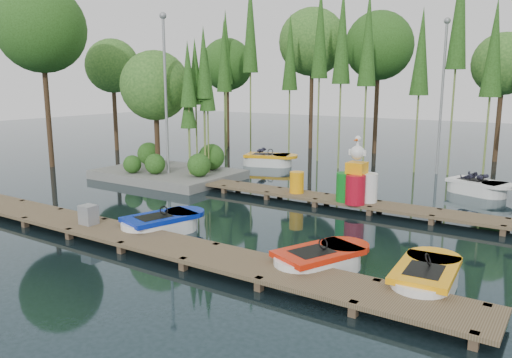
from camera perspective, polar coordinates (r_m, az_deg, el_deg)
The scene contains 16 objects.
ground_plane at distance 17.27m, azimuth -2.30°, elevation -3.67°, with size 90.00×90.00×0.00m, color #1C2F35.
near_dock at distance 13.95m, azimuth -13.25°, elevation -6.60°, with size 18.00×1.50×0.50m.
far_dock at distance 18.75m, azimuth 4.65°, elevation -1.78°, with size 15.00×1.20×0.50m.
island at distance 23.30m, azimuth -10.31°, elevation 7.95°, with size 6.20×4.20×6.75m.
tree_screen at distance 26.91m, azimuth 7.63°, elevation 14.69°, with size 34.42×18.53×10.31m.
lamp_island at distance 22.14m, azimuth -10.32°, elevation 10.58°, with size 0.30×0.30×7.25m.
lamp_rear at distance 25.20m, azimuth 20.56°, elevation 10.11°, with size 0.30×0.30×7.25m.
boat_blue at distance 14.98m, azimuth -10.72°, elevation -5.17°, with size 1.86×2.85×0.88m.
boat_red at distance 11.97m, azimuth 7.32°, elevation -9.32°, with size 2.09×2.83×0.87m.
boat_yellow_near at distance 11.46m, azimuth 18.84°, elevation -10.79°, with size 1.34×2.68×0.88m.
boat_yellow_far at distance 26.36m, azimuth 1.41°, elevation 2.20°, with size 3.19×2.17×1.46m.
boat_white_far at distance 21.60m, azimuth 23.99°, elevation -0.86°, with size 2.88×2.01×1.24m.
utility_cabinet at distance 15.37m, azimuth -18.61°, elevation -3.89°, with size 0.46×0.39×0.56m, color gray.
yellow_barrel at distance 18.65m, azimuth 4.69°, elevation -0.38°, with size 0.53×0.53×0.80m, color #FFA20D.
drum_cluster at distance 17.44m, azimuth 11.40°, elevation -0.45°, with size 1.33×1.22×2.30m.
seagull_post at distance 17.62m, azimuth 11.54°, elevation -0.92°, with size 0.46×0.25×0.74m.
Camera 1 is at (9.78, -13.53, 4.42)m, focal length 35.00 mm.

